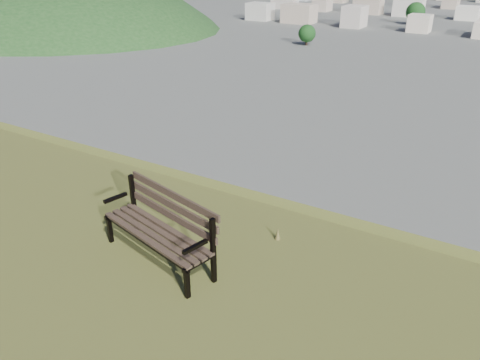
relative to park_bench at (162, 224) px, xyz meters
The scene contains 2 objects.
park_bench is the anchor object (origin of this frame).
green_wooded_hill 222.75m from the park_bench, 142.65° to the left, with size 180.24×144.19×90.12m.
Camera 1 is at (4.72, -1.66, 28.51)m, focal length 35.00 mm.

